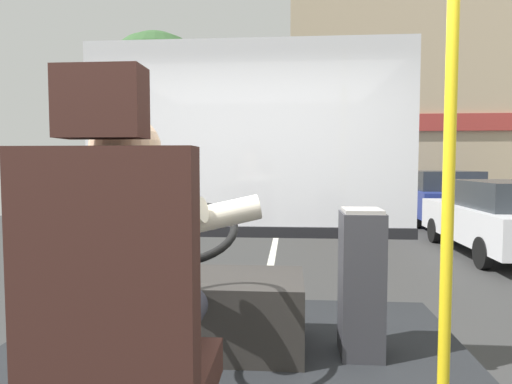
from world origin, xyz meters
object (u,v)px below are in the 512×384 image
at_px(fare_box, 361,283).
at_px(parked_car_blue, 437,196).
at_px(driver_seat, 121,340).
at_px(bus_driver, 135,271).
at_px(handrail_pole, 450,132).
at_px(steering_console, 204,308).
at_px(parked_car_white, 506,217).

bearing_deg(fare_box, parked_car_blue, 70.51).
bearing_deg(driver_seat, parked_car_blue, 68.65).
xyz_separation_m(bus_driver, parked_car_blue, (4.65, 11.78, -0.58)).
height_order(bus_driver, parked_car_blue, bus_driver).
bearing_deg(handrail_pole, fare_box, 106.27).
distance_m(handrail_pole, fare_box, 1.04).
relative_size(driver_seat, fare_box, 1.61).
xyz_separation_m(handrail_pole, fare_box, (-0.20, 0.69, -0.75)).
bearing_deg(parked_car_blue, steering_console, -113.48).
xyz_separation_m(fare_box, parked_car_blue, (3.80, 10.73, -0.28)).
height_order(steering_console, handrail_pole, handrail_pole).
relative_size(steering_console, parked_car_blue, 0.25).
height_order(fare_box, parked_car_blue, parked_car_blue).
xyz_separation_m(steering_console, fare_box, (0.85, -0.02, 0.17)).
height_order(driver_seat, fare_box, driver_seat).
bearing_deg(steering_console, parked_car_white, 53.83).
distance_m(driver_seat, handrail_pole, 1.31).
bearing_deg(fare_box, bus_driver, -129.19).
height_order(fare_box, parked_car_white, fare_box).
xyz_separation_m(fare_box, parked_car_white, (3.54, 6.03, -0.34)).
bearing_deg(fare_box, parked_car_white, 59.60).
height_order(driver_seat, parked_car_blue, driver_seat).
bearing_deg(handrail_pole, driver_seat, -155.48).
distance_m(steering_console, handrail_pole, 1.57).
relative_size(handrail_pole, parked_car_white, 0.58).
distance_m(steering_console, fare_box, 0.87).
bearing_deg(steering_console, parked_car_blue, 66.52).
bearing_deg(driver_seat, parked_car_white, 58.62).
bearing_deg(driver_seat, bus_driver, 90.00).
distance_m(parked_car_white, parked_car_blue, 4.71).
xyz_separation_m(bus_driver, handrail_pole, (1.05, 0.36, 0.45)).
xyz_separation_m(steering_console, parked_car_blue, (4.65, 10.71, -0.11)).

